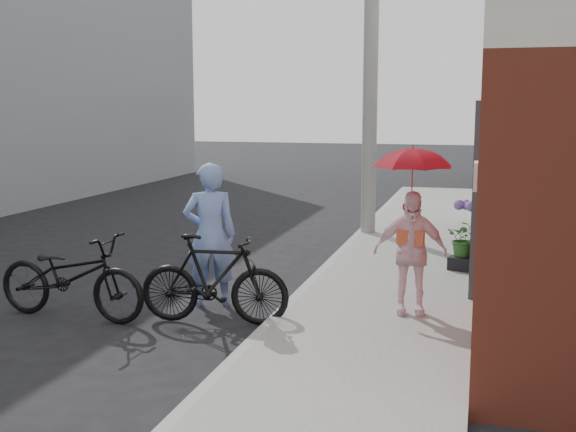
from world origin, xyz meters
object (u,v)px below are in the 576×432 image
at_px(bike_left, 71,276).
at_px(planter, 463,263).
at_px(officer, 210,235).
at_px(utility_pole, 371,55).
at_px(kimono_woman, 410,253).
at_px(bike_right, 214,279).

height_order(bike_left, planter, bike_left).
height_order(officer, bike_left, officer).
height_order(utility_pole, kimono_woman, utility_pole).
height_order(kimono_woman, planter, kimono_woman).
xyz_separation_m(utility_pole, kimono_woman, (1.34, -5.36, -2.65)).
xyz_separation_m(bike_right, planter, (2.78, 3.17, -0.32)).
height_order(officer, kimono_woman, officer).
xyz_separation_m(bike_left, kimono_woman, (3.97, 0.90, 0.33)).
distance_m(utility_pole, planter, 4.73).
relative_size(bike_right, planter, 4.78).
xyz_separation_m(utility_pole, officer, (-1.21, -5.28, -2.57)).
distance_m(kimono_woman, planter, 2.67).
bearing_deg(utility_pole, bike_right, -98.35).
bearing_deg(officer, kimono_woman, 154.22).
height_order(bike_left, kimono_woman, kimono_woman).
xyz_separation_m(officer, planter, (3.11, 2.45, -0.71)).
bearing_deg(kimono_woman, bike_left, -174.78).
bearing_deg(bike_left, bike_right, -77.64).
bearing_deg(officer, utility_pole, -126.80).
bearing_deg(bike_right, officer, 18.34).
height_order(officer, planter, officer).
distance_m(bike_left, bike_right, 1.77).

